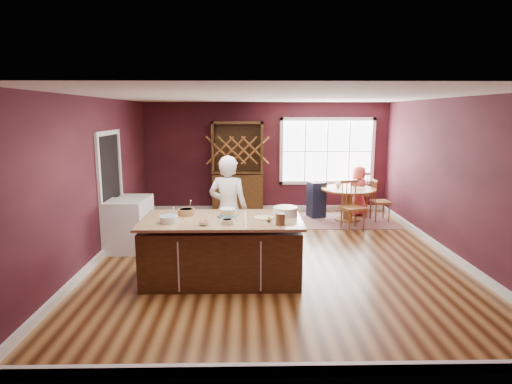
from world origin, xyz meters
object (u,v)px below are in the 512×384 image
(chair_north, at_px, (357,192))
(hutch, at_px, (238,168))
(kitchen_island, at_px, (222,250))
(seated_woman, at_px, (358,191))
(washer, at_px, (126,226))
(chair_south, at_px, (353,206))
(layer_cake, at_px, (227,213))
(dryer, at_px, (136,219))
(dining_table, at_px, (348,198))
(toddler, at_px, (313,183))
(high_chair, at_px, (316,199))
(baker, at_px, (228,210))
(chair_east, at_px, (380,200))

(chair_north, bearing_deg, hutch, -14.86)
(kitchen_island, distance_m, seated_woman, 4.96)
(chair_north, bearing_deg, washer, 17.41)
(chair_south, bearing_deg, layer_cake, -151.82)
(chair_south, height_order, dryer, chair_south)
(kitchen_island, height_order, hutch, hutch)
(chair_south, bearing_deg, dining_table, 66.74)
(dining_table, distance_m, chair_north, 0.81)
(washer, bearing_deg, toddler, 33.80)
(seated_woman, distance_m, high_chair, 1.04)
(dining_table, relative_size, hutch, 0.55)
(washer, bearing_deg, baker, -18.05)
(washer, bearing_deg, hutch, 56.85)
(layer_cake, xyz_separation_m, chair_east, (3.33, 3.33, -0.50))
(washer, bearing_deg, seated_woman, 28.51)
(dining_table, distance_m, seated_woman, 0.60)
(chair_south, bearing_deg, baker, -160.03)
(kitchen_island, relative_size, high_chair, 2.65)
(dining_table, distance_m, high_chair, 0.76)
(washer, xyz_separation_m, dryer, (0.00, 0.64, -0.03))
(seated_woman, bearing_deg, washer, 6.09)
(chair_east, relative_size, dryer, 1.12)
(chair_north, distance_m, dryer, 5.33)
(dining_table, height_order, chair_east, chair_east)
(layer_cake, relative_size, washer, 0.34)
(chair_east, bearing_deg, dining_table, 81.94)
(dining_table, xyz_separation_m, dryer, (-4.46, -1.49, -0.10))
(kitchen_island, distance_m, chair_south, 3.69)
(seated_woman, bearing_deg, chair_east, 104.44)
(layer_cake, bearing_deg, hutch, 89.16)
(kitchen_island, xyz_separation_m, hutch, (0.14, 4.26, 0.68))
(layer_cake, height_order, washer, layer_cake)
(toddler, bearing_deg, high_chair, -3.35)
(high_chair, xyz_separation_m, washer, (-3.79, -2.48, 0.02))
(toddler, height_order, hutch, hutch)
(chair_south, xyz_separation_m, dryer, (-4.37, -0.67, -0.09))
(chair_south, relative_size, toddler, 4.05)
(kitchen_island, height_order, high_chair, kitchen_island)
(baker, xyz_separation_m, seated_woman, (2.96, 3.21, -0.29))
(layer_cake, relative_size, chair_east, 0.33)
(layer_cake, height_order, chair_south, chair_south)
(layer_cake, relative_size, high_chair, 0.36)
(seated_woman, xyz_separation_m, washer, (-4.81, -2.61, -0.14))
(chair_east, bearing_deg, baker, 123.45)
(high_chair, bearing_deg, baker, -139.47)
(dining_table, bearing_deg, seated_woman, 53.89)
(baker, relative_size, seated_woman, 1.47)
(seated_woman, bearing_deg, hutch, -28.93)
(kitchen_island, bearing_deg, chair_east, 45.08)
(dining_table, distance_m, toddler, 0.87)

